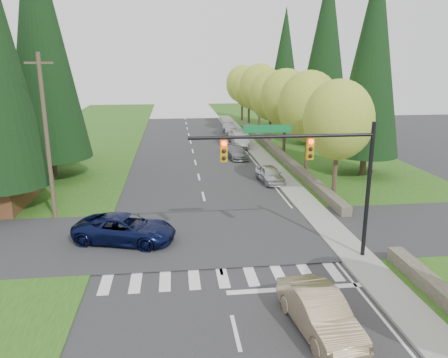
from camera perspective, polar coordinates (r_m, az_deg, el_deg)
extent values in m
plane|color=#28282B|center=(17.59, 1.06, -17.58)|extent=(120.00, 120.00, 0.00)
cube|color=#284913|center=(38.94, 16.25, 0.49)|extent=(14.00, 110.00, 0.06)
cube|color=#284913|center=(37.56, -23.42, -0.70)|extent=(14.00, 110.00, 0.06)
cube|color=#28282B|center=(24.65, -1.45, -7.51)|extent=(120.00, 8.00, 0.10)
cube|color=gray|center=(38.89, 6.80, 1.04)|extent=(1.80, 80.00, 0.13)
cube|color=gray|center=(38.70, 5.58, 1.00)|extent=(0.20, 80.00, 0.13)
cube|color=#4C4438|center=(46.80, 6.60, 3.82)|extent=(0.70, 40.00, 0.70)
cylinder|color=black|center=(22.12, 18.29, -1.65)|extent=(0.20, 0.20, 6.80)
cylinder|color=black|center=(20.05, 7.68, 5.53)|extent=(8.60, 0.16, 0.16)
cube|color=#0C662D|center=(19.88, 5.72, 6.53)|extent=(2.20, 0.04, 0.35)
cube|color=#BF8C0C|center=(20.51, 11.16, 3.90)|extent=(0.32, 0.24, 1.00)
sphere|color=#FF0C05|center=(20.32, 11.32, 4.79)|extent=(0.22, 0.22, 0.22)
cube|color=#BF8C0C|center=(19.67, -0.04, 3.71)|extent=(0.32, 0.24, 1.00)
sphere|color=#FF0C05|center=(19.47, 0.01, 4.63)|extent=(0.22, 0.22, 0.22)
cylinder|color=#473828|center=(28.04, -22.12, 4.82)|extent=(0.24, 0.24, 10.00)
cube|color=#473828|center=(27.67, -23.04, 13.80)|extent=(1.60, 0.10, 0.12)
cylinder|color=#38281C|center=(31.59, 14.34, 1.67)|extent=(0.32, 0.32, 4.76)
ellipsoid|color=olive|center=(31.02, 14.73, 7.48)|extent=(4.80, 4.80, 5.52)
cylinder|color=#38281C|center=(38.06, 10.79, 4.27)|extent=(0.32, 0.32, 4.93)
ellipsoid|color=olive|center=(37.59, 11.04, 9.27)|extent=(5.20, 5.20, 5.98)
cylinder|color=#38281C|center=(44.63, 7.89, 6.05)|extent=(0.32, 0.32, 5.04)
ellipsoid|color=olive|center=(44.22, 8.05, 10.43)|extent=(5.00, 5.00, 5.75)
cylinder|color=#38281C|center=(51.40, 6.05, 7.19)|extent=(0.32, 0.32, 4.82)
ellipsoid|color=olive|center=(51.05, 6.16, 10.82)|extent=(5.00, 5.00, 5.75)
cylinder|color=#38281C|center=(58.18, 4.65, 8.32)|extent=(0.32, 0.32, 5.15)
ellipsoid|color=olive|center=(57.87, 4.72, 11.76)|extent=(5.40, 5.40, 6.21)
cylinder|color=#38281C|center=(65.01, 3.26, 8.87)|extent=(0.32, 0.32, 4.70)
ellipsoid|color=olive|center=(64.73, 3.30, 11.68)|extent=(4.80, 4.80, 5.52)
cylinder|color=#38281C|center=(71.88, 2.37, 9.60)|extent=(0.32, 0.32, 4.98)
ellipsoid|color=olive|center=(71.63, 2.40, 12.30)|extent=(5.20, 5.20, 5.98)
cylinder|color=#38281C|center=(31.84, -26.56, -1.96)|extent=(0.50, 0.50, 2.00)
cylinder|color=#38281C|center=(38.92, -21.35, 1.51)|extent=(0.50, 0.50, 2.00)
cone|color=black|center=(38.02, -22.90, 16.77)|extent=(6.46, 6.46, 19.00)
cylinder|color=#38281C|center=(45.11, -21.97, 3.22)|extent=(0.50, 0.50, 2.00)
cone|color=black|center=(44.30, -23.20, 15.06)|extent=(5.78, 5.78, 17.00)
cylinder|color=#38281C|center=(39.12, 17.71, 1.91)|extent=(0.50, 0.50, 2.00)
cone|color=black|center=(38.17, 18.80, 14.86)|extent=(5.44, 5.44, 16.00)
cylinder|color=#38281C|center=(52.24, 12.50, 5.48)|extent=(0.50, 0.50, 2.00)
cone|color=black|center=(51.56, 13.14, 16.27)|extent=(6.12, 6.12, 18.00)
cylinder|color=#38281C|center=(65.22, 7.67, 7.59)|extent=(0.50, 0.50, 2.00)
cone|color=black|center=(64.66, 7.94, 14.89)|extent=(5.10, 5.10, 15.00)
imported|color=tan|center=(16.79, 12.36, -16.65)|extent=(2.20, 4.78, 1.52)
imported|color=#0B1137|center=(24.26, -12.78, -6.37)|extent=(5.93, 3.97, 1.51)
imported|color=silver|center=(35.33, 6.01, 0.63)|extent=(2.02, 4.10, 1.35)
imported|color=gray|center=(43.91, 1.62, 3.52)|extent=(2.24, 4.46, 1.24)
imported|color=#B8B8BD|center=(49.54, 2.29, 5.03)|extent=(2.11, 4.77, 1.52)
imported|color=silver|center=(52.17, 1.83, 5.62)|extent=(1.97, 4.86, 1.65)
imported|color=silver|center=(59.18, 0.81, 6.59)|extent=(1.85, 4.37, 1.26)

